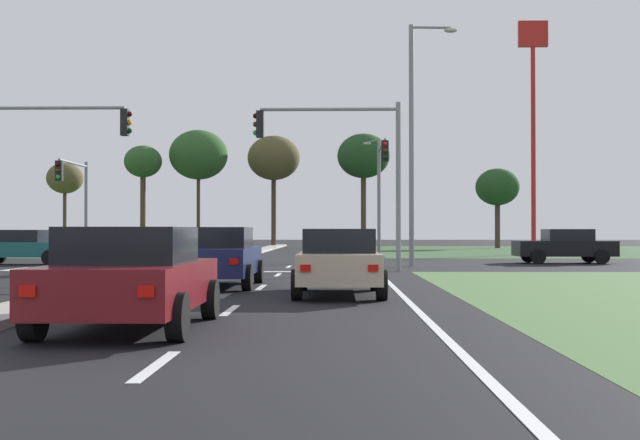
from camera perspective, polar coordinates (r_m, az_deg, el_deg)
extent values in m
plane|color=black|center=(35.98, -7.50, -3.04)|extent=(200.00, 200.00, 0.00)
cube|color=#2D4C28|center=(63.33, 19.67, -2.02)|extent=(35.00, 35.00, 0.01)
cube|color=gray|center=(17.46, -16.95, -5.19)|extent=(1.20, 22.00, 0.14)
cube|color=#ADA89E|center=(60.80, -3.95, -2.06)|extent=(1.20, 36.00, 0.14)
cube|color=silver|center=(8.90, -11.38, -9.93)|extent=(0.14, 2.00, 0.01)
cube|color=silver|center=(14.77, -6.29, -6.29)|extent=(0.14, 2.00, 0.01)
cube|color=silver|center=(20.71, -4.14, -4.71)|extent=(0.14, 2.00, 0.01)
cube|color=silver|center=(26.68, -2.95, -3.83)|extent=(0.14, 2.00, 0.01)
cube|color=silver|center=(32.66, -2.19, -3.27)|extent=(0.14, 2.00, 0.01)
cube|color=silver|center=(17.66, 5.87, -5.38)|extent=(0.14, 24.00, 0.01)
cube|color=silver|center=(28.62, -2.06, -3.62)|extent=(6.40, 0.50, 0.01)
cube|color=silver|center=(32.59, -20.12, -3.23)|extent=(0.70, 2.80, 0.01)
cube|color=silver|center=(32.19, -18.21, -3.27)|extent=(0.70, 2.80, 0.01)
cube|color=silver|center=(31.83, -16.25, -3.31)|extent=(0.70, 2.80, 0.01)
cube|color=silver|center=(31.50, -14.25, -3.34)|extent=(0.70, 2.80, 0.01)
cube|color=silver|center=(31.22, -12.21, -3.37)|extent=(0.70, 2.80, 0.01)
cube|color=silver|center=(30.97, -10.14, -3.39)|extent=(0.70, 2.80, 0.01)
cube|color=navy|center=(64.33, -5.69, -1.47)|extent=(1.77, 4.47, 0.65)
cube|color=black|center=(64.48, -5.67, -0.95)|extent=(1.56, 2.06, 0.52)
cube|color=red|center=(66.50, -4.88, -1.39)|extent=(0.20, 0.04, 0.14)
cube|color=red|center=(66.65, -6.03, -1.39)|extent=(0.20, 0.04, 0.14)
cylinder|color=black|center=(62.81, -5.04, -1.79)|extent=(0.22, 0.64, 0.64)
cylinder|color=black|center=(63.03, -6.64, -1.78)|extent=(0.22, 0.64, 0.64)
cylinder|color=black|center=(65.66, -4.77, -1.74)|extent=(0.22, 0.64, 0.64)
cylinder|color=black|center=(65.87, -6.30, -1.74)|extent=(0.22, 0.64, 0.64)
cube|color=black|center=(37.74, 16.65, -1.91)|extent=(4.27, 1.84, 0.67)
cube|color=black|center=(37.77, 16.87, -1.01)|extent=(1.96, 1.62, 0.52)
cube|color=red|center=(37.70, 20.10, -1.80)|extent=(0.04, 0.20, 0.14)
cube|color=red|center=(39.03, 19.43, -1.76)|extent=(0.04, 0.20, 0.14)
cylinder|color=black|center=(36.51, 14.97, -2.49)|extent=(0.64, 0.22, 0.64)
cylinder|color=black|center=(38.30, 14.31, -2.41)|extent=(0.64, 0.22, 0.64)
cylinder|color=black|center=(37.26, 19.06, -2.44)|extent=(0.64, 0.22, 0.64)
cylinder|color=black|center=(39.01, 18.23, -2.36)|extent=(0.64, 0.22, 0.64)
cube|color=maroon|center=(12.21, -12.98, -4.43)|extent=(1.87, 4.25, 0.64)
cube|color=black|center=(12.04, -13.15, -1.72)|extent=(1.64, 1.95, 0.52)
cube|color=red|center=(10.37, -19.72, -4.70)|extent=(0.20, 0.04, 0.14)
cube|color=red|center=(9.96, -12.03, -4.90)|extent=(0.20, 0.04, 0.14)
cylinder|color=black|center=(13.79, -15.38, -5.34)|extent=(0.22, 0.64, 0.64)
cylinder|color=black|center=(13.38, -7.66, -5.50)|extent=(0.22, 0.64, 0.64)
cylinder|color=black|center=(11.22, -19.37, -6.38)|extent=(0.22, 0.64, 0.64)
cylinder|color=black|center=(10.71, -9.90, -6.68)|extent=(0.22, 0.64, 0.64)
cube|color=#B7B7BC|center=(34.10, -8.77, -2.04)|extent=(4.23, 1.82, 0.70)
cube|color=black|center=(34.06, -8.52, -1.01)|extent=(1.94, 1.60, 0.52)
cube|color=red|center=(33.11, -5.33, -1.96)|extent=(0.04, 0.20, 0.14)
cube|color=red|center=(34.48, -5.07, -1.91)|extent=(0.04, 0.20, 0.14)
cylinder|color=black|center=(33.48, -11.32, -2.66)|extent=(0.64, 0.22, 0.64)
cylinder|color=black|center=(35.25, -10.68, -2.56)|extent=(0.64, 0.22, 0.64)
cylinder|color=black|center=(33.00, -6.73, -2.69)|extent=(0.64, 0.22, 0.64)
cylinder|color=black|center=(34.80, -6.32, -2.59)|extent=(0.64, 0.22, 0.64)
cube|color=#BCAD8E|center=(18.26, 1.33, -3.25)|extent=(1.75, 4.46, 0.63)
cube|color=black|center=(18.09, 1.33, -1.45)|extent=(1.54, 2.05, 0.52)
cube|color=red|center=(16.02, -1.02, -3.37)|extent=(0.20, 0.04, 0.14)
cube|color=red|center=(16.03, 3.73, -3.37)|extent=(0.20, 0.04, 0.14)
cylinder|color=black|center=(19.72, -1.22, -3.99)|extent=(0.22, 0.64, 0.64)
cylinder|color=black|center=(19.72, 3.86, -3.99)|extent=(0.22, 0.64, 0.64)
cylinder|color=black|center=(16.87, -1.63, -4.53)|extent=(0.22, 0.64, 0.64)
cylinder|color=black|center=(16.88, 4.32, -4.53)|extent=(0.22, 0.64, 0.64)
cube|color=#161E47|center=(21.16, -7.05, -2.84)|extent=(1.76, 4.58, 0.68)
cube|color=black|center=(21.00, -7.10, -1.21)|extent=(1.55, 2.11, 0.52)
cube|color=red|center=(18.99, -10.05, -2.86)|extent=(0.20, 0.04, 0.14)
cube|color=red|center=(18.78, -6.03, -2.89)|extent=(0.20, 0.04, 0.14)
cylinder|color=black|center=(22.76, -8.72, -3.55)|extent=(0.22, 0.64, 0.64)
cylinder|color=black|center=(22.52, -4.29, -3.59)|extent=(0.22, 0.64, 0.64)
cylinder|color=black|center=(19.88, -10.17, -3.95)|extent=(0.22, 0.64, 0.64)
cylinder|color=black|center=(19.61, -5.10, -4.00)|extent=(0.22, 0.64, 0.64)
cube|color=#19565B|center=(37.20, -19.97, -1.94)|extent=(4.47, 1.73, 0.64)
cube|color=black|center=(37.25, -20.18, -1.05)|extent=(2.06, 1.52, 0.52)
cylinder|color=black|center=(37.54, -17.45, -2.43)|extent=(0.64, 0.22, 0.64)
cylinder|color=black|center=(35.90, -18.34, -2.50)|extent=(0.64, 0.22, 0.64)
cube|color=silver|center=(45.28, -8.64, -1.68)|extent=(1.76, 4.23, 0.77)
cube|color=black|center=(45.42, -8.61, -0.86)|extent=(1.54, 1.95, 0.52)
cube|color=red|center=(47.28, -7.40, -1.55)|extent=(0.20, 0.04, 0.14)
cube|color=red|center=(47.50, -8.99, -1.55)|extent=(0.20, 0.04, 0.14)
cylinder|color=black|center=(43.81, -7.81, -2.22)|extent=(0.22, 0.64, 0.64)
cylinder|color=black|center=(44.12, -10.06, -2.20)|extent=(0.22, 0.64, 0.64)
cylinder|color=black|center=(46.49, -7.29, -2.14)|extent=(0.22, 0.64, 0.64)
cylinder|color=black|center=(46.78, -9.42, -2.12)|extent=(0.22, 0.64, 0.64)
cylinder|color=gray|center=(29.07, 5.49, 2.33)|extent=(0.18, 0.18, 6.00)
cylinder|color=gray|center=(29.27, 0.64, 7.72)|extent=(4.91, 0.12, 0.12)
cube|color=black|center=(29.32, -4.20, 6.67)|extent=(0.26, 0.32, 0.95)
sphere|color=#360503|center=(29.37, -4.51, 7.25)|extent=(0.20, 0.20, 0.20)
sphere|color=#3A2405|center=(29.33, -4.51, 6.67)|extent=(0.20, 0.20, 0.20)
sphere|color=green|center=(29.30, -4.51, 6.09)|extent=(0.20, 0.20, 0.20)
cylinder|color=gray|center=(31.03, -18.37, 7.42)|extent=(5.45, 0.12, 0.12)
cube|color=black|center=(30.16, -13.45, 6.63)|extent=(0.26, 0.32, 0.95)
sphere|color=#360503|center=(30.16, -13.15, 7.21)|extent=(0.20, 0.20, 0.20)
sphere|color=orange|center=(30.12, -13.16, 6.64)|extent=(0.20, 0.20, 0.20)
sphere|color=black|center=(30.09, -13.16, 6.08)|extent=(0.20, 0.20, 0.20)
cylinder|color=gray|center=(42.23, 4.13, 1.24)|extent=(0.18, 0.18, 5.82)
cylinder|color=gray|center=(39.80, 4.33, 5.20)|extent=(0.12, 5.25, 0.12)
cube|color=black|center=(37.14, 4.55, 4.82)|extent=(0.32, 0.26, 0.95)
sphere|color=red|center=(37.01, 4.57, 5.30)|extent=(0.20, 0.20, 0.20)
sphere|color=#3A2405|center=(36.98, 4.57, 4.84)|extent=(0.20, 0.20, 0.20)
sphere|color=black|center=(36.95, 4.57, 4.38)|extent=(0.20, 0.20, 0.20)
cylinder|color=gray|center=(44.12, -15.99, 0.67)|extent=(0.18, 0.18, 5.03)
cylinder|color=gray|center=(42.26, -16.81, 3.81)|extent=(0.12, 4.16, 0.12)
cube|color=black|center=(40.25, -17.73, 3.29)|extent=(0.32, 0.26, 0.95)
sphere|color=#360503|center=(40.12, -17.80, 3.73)|extent=(0.20, 0.20, 0.20)
sphere|color=#3A2405|center=(40.10, -17.80, 3.30)|extent=(0.20, 0.20, 0.20)
sphere|color=green|center=(40.08, -17.81, 2.88)|extent=(0.20, 0.20, 0.20)
cylinder|color=gray|center=(33.22, 6.39, 5.19)|extent=(0.20, 0.20, 9.75)
cylinder|color=gray|center=(34.18, 7.74, 13.15)|extent=(1.60, 0.20, 0.10)
ellipsoid|color=#B2B2A8|center=(34.31, 9.09, 12.93)|extent=(0.56, 0.28, 0.20)
cylinder|color=gray|center=(58.04, 4.14, 1.77)|extent=(0.20, 0.20, 8.01)
cylinder|color=gray|center=(59.12, 3.71, 5.52)|extent=(0.88, 1.64, 0.10)
ellipsoid|color=#B2B2A8|center=(59.88, 3.29, 5.34)|extent=(0.56, 0.28, 0.20)
cylinder|color=red|center=(52.11, 14.65, 4.71)|extent=(0.28, 0.28, 12.79)
cube|color=red|center=(53.28, 14.62, 12.44)|extent=(1.80, 0.30, 1.60)
torus|color=yellow|center=(53.35, 14.16, 12.42)|extent=(0.96, 0.16, 0.96)
torus|color=yellow|center=(53.53, 15.00, 12.38)|extent=(0.96, 0.16, 0.96)
cylinder|color=#423323|center=(76.34, -17.37, 0.16)|extent=(0.32, 0.32, 5.27)
ellipsoid|color=#4C4728|center=(76.48, -17.36, 2.80)|extent=(3.22, 3.22, 2.74)
cylinder|color=#423323|center=(71.93, -12.25, 0.71)|extent=(0.46, 0.46, 6.55)
ellipsoid|color=#285123|center=(72.16, -12.24, 4.02)|extent=(3.23, 3.23, 2.75)
cylinder|color=#423323|center=(72.84, -8.48, 0.76)|extent=(0.31, 0.31, 6.75)
ellipsoid|color=#285123|center=(73.13, -8.47, 4.52)|extent=(5.16, 5.16, 4.38)
cylinder|color=#423323|center=(74.17, -3.25, 0.73)|extent=(0.43, 0.43, 6.77)
ellipsoid|color=#4C4728|center=(74.44, -3.25, 4.35)|extent=(4.75, 4.75, 4.04)
cylinder|color=#423323|center=(72.19, 3.05, 0.79)|extent=(0.47, 0.47, 6.80)
ellipsoid|color=#1E421E|center=(72.47, 3.05, 4.49)|extent=(4.64, 4.64, 3.94)
cylinder|color=#423323|center=(69.94, 12.27, -0.24)|extent=(0.44, 0.44, 4.13)
ellipsoid|color=#1E421E|center=(70.03, 12.27, 2.27)|extent=(3.65, 3.65, 3.10)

